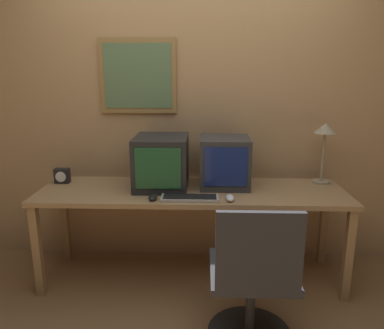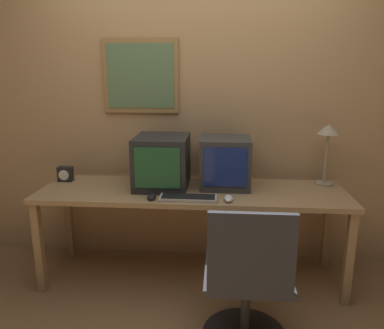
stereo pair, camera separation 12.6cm
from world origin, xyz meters
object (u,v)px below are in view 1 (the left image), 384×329
desk_clock (62,176)px  desk_lamp (325,136)px  monitor_right (224,162)px  keyboard_main (190,198)px  monitor_left (161,162)px  office_chair (253,286)px  mouse_near_keyboard (230,198)px  mouse_far_corner (153,197)px

desk_clock → desk_lamp: (2.05, 0.07, 0.32)m
monitor_right → keyboard_main: size_ratio=0.95×
monitor_left → office_chair: size_ratio=0.49×
keyboard_main → office_chair: 0.73m
desk_lamp → desk_clock: bearing=-178.0°
office_chair → mouse_near_keyboard: bearing=102.1°
monitor_right → keyboard_main: monitor_right is taller
keyboard_main → desk_lamp: (1.03, 0.43, 0.36)m
monitor_right → office_chair: bearing=-81.1°
monitor_right → mouse_near_keyboard: bearing=-86.0°
mouse_far_corner → desk_lamp: 1.40m
desk_lamp → monitor_left: bearing=-173.5°
keyboard_main → desk_lamp: bearing=22.9°
mouse_far_corner → keyboard_main: bearing=1.6°
mouse_near_keyboard → desk_lamp: desk_lamp is taller
mouse_near_keyboard → mouse_far_corner: 0.53m
mouse_near_keyboard → desk_clock: desk_clock is taller
desk_clock → mouse_near_keyboard: bearing=-15.9°
monitor_right → desk_lamp: (0.78, 0.10, 0.19)m
keyboard_main → desk_clock: (-1.03, 0.36, 0.05)m
keyboard_main → desk_clock: bearing=160.4°
mouse_far_corner → office_chair: bearing=-38.3°
monitor_right → keyboard_main: 0.45m
keyboard_main → mouse_near_keyboard: (0.28, -0.01, 0.01)m
office_chair → desk_lamp: bearing=55.7°
monitor_right → mouse_far_corner: monitor_right is taller
desk_clock → desk_lamp: 2.08m
mouse_far_corner → mouse_near_keyboard: bearing=-0.0°
desk_clock → keyboard_main: bearing=-19.6°
keyboard_main → mouse_far_corner: bearing=-178.4°
mouse_far_corner → office_chair: office_chair is taller
desk_lamp → office_chair: desk_lamp is taller
monitor_left → mouse_far_corner: size_ratio=4.10×
monitor_left → office_chair: 1.14m
monitor_left → mouse_far_corner: monitor_left is taller
mouse_far_corner → desk_lamp: desk_lamp is taller
mouse_far_corner → desk_clock: 0.86m
monitor_left → monitor_right: monitor_left is taller
monitor_left → mouse_near_keyboard: 0.61m
monitor_right → desk_clock: bearing=178.6°
monitor_right → mouse_near_keyboard: monitor_right is taller
keyboard_main → desk_clock: desk_clock is taller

